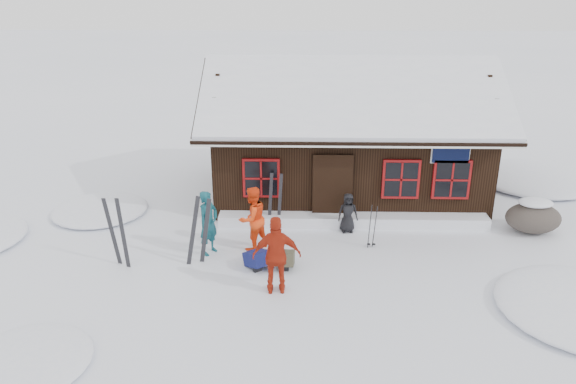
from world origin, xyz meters
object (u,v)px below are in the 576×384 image
skier_teal (208,223)px  skier_orange_left (252,218)px  boulder (533,217)px  ski_poles (372,227)px  skier_crouched (348,213)px  backpack_blue (258,261)px  backpack_olive (285,261)px  skier_orange_right (277,255)px  ski_pair_left (199,231)px

skier_teal → skier_orange_left: 1.12m
boulder → ski_poles: bearing=-167.0°
skier_orange_left → skier_crouched: (2.53, 1.08, -0.28)m
backpack_blue → skier_orange_left: bearing=64.6°
skier_crouched → backpack_blue: size_ratio=1.79×
boulder → backpack_olive: boulder is taller
skier_crouched → ski_poles: bearing=-66.1°
ski_poles → backpack_olive: (-2.24, -1.14, -0.40)m
skier_teal → skier_orange_left: bearing=-43.8°
skier_teal → skier_crouched: skier_teal is taller
skier_crouched → skier_teal: bearing=-166.3°
skier_crouched → boulder: (5.11, 0.11, -0.12)m
skier_teal → backpack_blue: size_ratio=2.68×
skier_crouched → backpack_olive: size_ratio=1.84×
ski_poles → skier_orange_right: bearing=-136.3°
skier_crouched → ski_poles: size_ratio=0.92×
ski_poles → backpack_olive: 2.54m
skier_orange_left → boulder: 7.75m
skier_teal → skier_orange_left: (1.08, 0.28, 0.01)m
backpack_blue → backpack_olive: 0.66m
skier_orange_left → backpack_blue: 1.26m
skier_orange_right → ski_pair_left: skier_orange_right is taller
ski_pair_left → ski_poles: (4.31, 0.97, -0.29)m
skier_orange_right → backpack_blue: (-0.52, 1.09, -0.75)m
skier_orange_left → boulder: (7.64, 1.19, -0.40)m
skier_orange_left → skier_crouched: skier_orange_left is taller
skier_crouched → boulder: bearing=-5.7°
ski_poles → boulder: bearing=13.0°
skier_crouched → backpack_olive: 2.70m
backpack_olive → skier_crouched: bearing=54.0°
skier_orange_left → boulder: skier_orange_left is taller
skier_teal → skier_crouched: (3.62, 1.36, -0.28)m
boulder → ski_pair_left: bearing=-167.1°
ski_pair_left → backpack_blue: (1.42, -0.20, -0.69)m
backpack_blue → backpack_olive: size_ratio=1.02×
ski_poles → backpack_blue: bearing=-157.8°
skier_teal → backpack_olive: bearing=-78.6°
skier_orange_left → ski_poles: 3.11m
skier_orange_left → ski_pair_left: size_ratio=0.93×
backpack_blue → backpack_olive: (0.66, 0.04, -0.00)m
skier_orange_right → backpack_olive: bearing=-101.0°
skier_orange_left → skier_orange_right: size_ratio=0.92×
ski_poles → skier_crouched: bearing=120.9°
boulder → ski_pair_left: ski_pair_left is taller
skier_orange_left → backpack_blue: skier_orange_left is taller
skier_crouched → backpack_blue: bearing=-144.7°
skier_orange_right → skier_crouched: 3.70m
backpack_blue → backpack_olive: bearing=-33.0°
skier_crouched → ski_pair_left: 4.22m
skier_orange_left → skier_orange_right: (0.72, -2.13, 0.07)m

